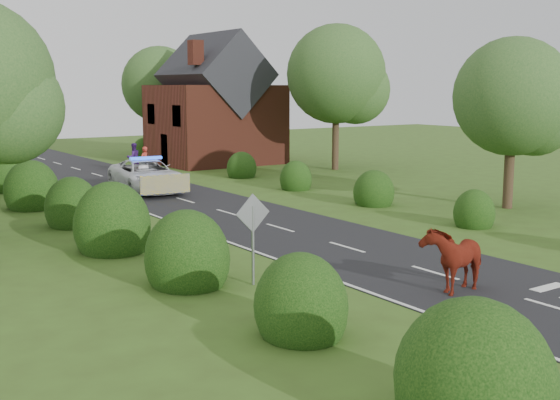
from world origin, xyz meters
TOP-DOWN VIEW (x-y plane):
  - ground at (0.00, 0.00)m, footprint 120.00×120.00m
  - road at (0.00, 15.00)m, footprint 6.00×70.00m
  - road_markings at (-1.60, 12.93)m, footprint 4.96×70.00m
  - hedgerow_left at (-6.51, 11.69)m, footprint 2.75×50.41m
  - hedgerow_right at (6.60, 11.21)m, footprint 2.10×45.78m
  - tree_right_a at (11.23, 5.87)m, footprint 5.33×5.20m
  - tree_right_b at (14.29, 21.84)m, footprint 6.56×6.40m
  - tree_right_c at (9.27, 37.85)m, footprint 6.15×6.00m
  - road_sign at (-5.00, 2.00)m, footprint 1.06×0.08m
  - house at (9.49, 30.00)m, footprint 8.00×7.40m
  - cow at (-0.87, -1.45)m, footprint 2.27×1.47m
  - police_van at (-0.27, 19.84)m, footprint 3.44×6.31m
  - pedestrian_red at (2.23, 25.83)m, footprint 0.79×0.71m
  - pedestrian_purple at (2.52, 28.20)m, footprint 0.91×0.72m

SIDE VIEW (x-z plane):
  - ground at x=0.00m, z-range 0.00..0.00m
  - road at x=0.00m, z-range 0.00..0.02m
  - road_markings at x=-1.60m, z-range 0.02..0.03m
  - hedgerow_right at x=6.60m, z-range -0.50..1.60m
  - cow at x=-0.87m, z-range 0.00..1.50m
  - hedgerow_left at x=-6.51m, z-range -0.75..2.25m
  - police_van at x=-0.27m, z-range -0.07..1.74m
  - pedestrian_red at x=2.23m, z-range 0.00..1.81m
  - pedestrian_purple at x=2.52m, z-range 0.00..1.85m
  - road_sign at x=-5.00m, z-range 0.39..2.92m
  - house at x=9.49m, z-range -0.80..8.37m
  - tree_right_a at x=11.23m, z-range 0.96..8.52m
  - tree_right_c at x=9.27m, z-range 1.05..9.63m
  - tree_right_b at x=14.29m, z-range 1.24..10.64m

